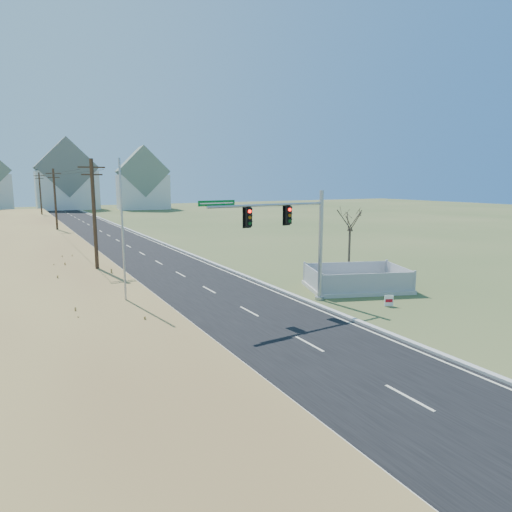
{
  "coord_description": "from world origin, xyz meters",
  "views": [
    {
      "loc": [
        -11.67,
        -18.49,
        7.48
      ],
      "look_at": [
        0.03,
        3.23,
        3.4
      ],
      "focal_mm": 32.0,
      "sensor_mm": 36.0,
      "label": 1
    }
  ],
  "objects_px": {
    "fence_enclosure": "(356,285)",
    "bare_tree": "(350,218)",
    "traffic_signal_mast": "(297,235)",
    "flagpole": "(124,260)",
    "open_sign": "(389,301)"
  },
  "relations": [
    {
      "from": "traffic_signal_mast",
      "to": "flagpole",
      "type": "height_order",
      "value": "flagpole"
    },
    {
      "from": "traffic_signal_mast",
      "to": "flagpole",
      "type": "distance_m",
      "value": 10.16
    },
    {
      "from": "fence_enclosure",
      "to": "flagpole",
      "type": "xyz_separation_m",
      "value": [
        -15.94,
        -0.31,
        3.14
      ]
    },
    {
      "from": "fence_enclosure",
      "to": "bare_tree",
      "type": "height_order",
      "value": "bare_tree"
    },
    {
      "from": "fence_enclosure",
      "to": "flagpole",
      "type": "height_order",
      "value": "flagpole"
    },
    {
      "from": "bare_tree",
      "to": "open_sign",
      "type": "bearing_deg",
      "value": -113.86
    },
    {
      "from": "open_sign",
      "to": "flagpole",
      "type": "bearing_deg",
      "value": -169.06
    },
    {
      "from": "open_sign",
      "to": "flagpole",
      "type": "distance_m",
      "value": 15.54
    },
    {
      "from": "traffic_signal_mast",
      "to": "fence_enclosure",
      "type": "bearing_deg",
      "value": 7.8
    },
    {
      "from": "open_sign",
      "to": "bare_tree",
      "type": "distance_m",
      "value": 9.74
    },
    {
      "from": "fence_enclosure",
      "to": "open_sign",
      "type": "bearing_deg",
      "value": -86.98
    },
    {
      "from": "bare_tree",
      "to": "fence_enclosure",
      "type": "bearing_deg",
      "value": -122.31
    },
    {
      "from": "flagpole",
      "to": "bare_tree",
      "type": "relative_size",
      "value": 1.51
    },
    {
      "from": "fence_enclosure",
      "to": "bare_tree",
      "type": "relative_size",
      "value": 1.36
    },
    {
      "from": "traffic_signal_mast",
      "to": "bare_tree",
      "type": "distance_m",
      "value": 9.49
    }
  ]
}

